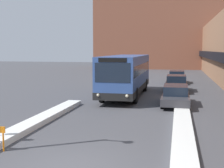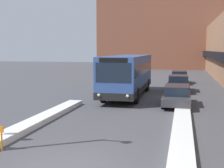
% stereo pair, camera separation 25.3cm
% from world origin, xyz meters
% --- Properties ---
extents(building_backdrop_far, '(26.00, 8.00, 17.67)m').
position_xyz_m(building_backdrop_far, '(0.00, 53.96, 8.83)').
color(building_backdrop_far, brown).
rests_on(building_backdrop_far, ground_plane).
extents(snow_bank_left, '(0.90, 14.85, 0.28)m').
position_xyz_m(snow_bank_left, '(-3.60, 3.79, 0.14)').
color(snow_bank_left, silver).
rests_on(snow_bank_left, ground_plane).
extents(snow_bank_right, '(0.90, 12.77, 0.24)m').
position_xyz_m(snow_bank_right, '(3.60, 5.51, 0.12)').
color(snow_bank_right, silver).
rests_on(snow_bank_right, ground_plane).
extents(city_bus, '(2.66, 10.89, 3.27)m').
position_xyz_m(city_bus, '(-0.75, 15.64, 1.79)').
color(city_bus, '#335193').
rests_on(city_bus, ground_plane).
extents(parked_car_front, '(1.83, 4.82, 1.35)m').
position_xyz_m(parked_car_front, '(3.20, 12.30, 0.69)').
color(parked_car_front, '#38383D').
rests_on(parked_car_front, ground_plane).
extents(parked_car_middle, '(1.94, 4.42, 1.45)m').
position_xyz_m(parked_car_middle, '(3.20, 19.51, 0.72)').
color(parked_car_middle, black).
rests_on(parked_car_middle, ground_plane).
extents(parked_car_back, '(1.85, 4.48, 1.38)m').
position_xyz_m(parked_car_back, '(3.20, 26.50, 0.69)').
color(parked_car_back, black).
rests_on(parked_car_back, ground_plane).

